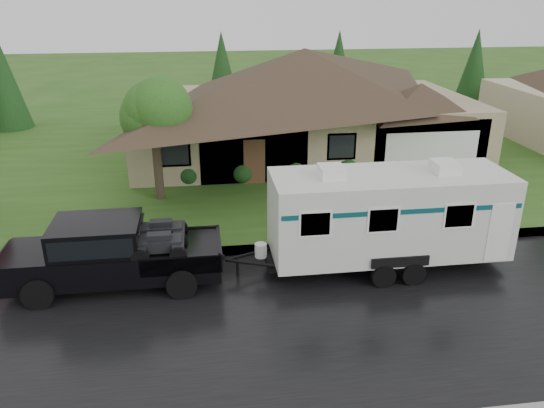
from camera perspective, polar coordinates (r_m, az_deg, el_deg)
The scene contains 9 objects.
ground at distance 17.17m, azimuth 5.52°, elevation -8.04°, with size 140.00×140.00×0.00m, color #2C5219.
road at distance 15.53m, azimuth 7.21°, elevation -11.66°, with size 140.00×8.00×0.01m, color black.
curb at distance 19.07m, azimuth 4.01°, elevation -4.51°, with size 140.00×0.50×0.15m, color gray.
lawn at distance 30.85m, azimuth -0.76°, elevation 5.99°, with size 140.00×26.00×0.15m, color #2C5219.
house_main at distance 29.31m, azimuth 4.04°, elevation 12.15°, with size 19.44×10.80×6.90m.
tree_left_green at distance 22.58m, azimuth -12.63°, elevation 9.40°, with size 3.23×3.23×5.34m.
shrub_row at distance 25.65m, azimuth 5.27°, elevation 3.90°, with size 13.60×1.00×1.00m.
pickup_truck at distance 17.02m, azimuth -17.09°, elevation -4.87°, with size 6.47×2.46×2.16m.
travel_trailer at distance 17.45m, azimuth 12.42°, elevation -1.01°, with size 7.98×2.80×3.58m.
Camera 1 is at (-3.64, -14.44, 8.55)m, focal length 35.00 mm.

